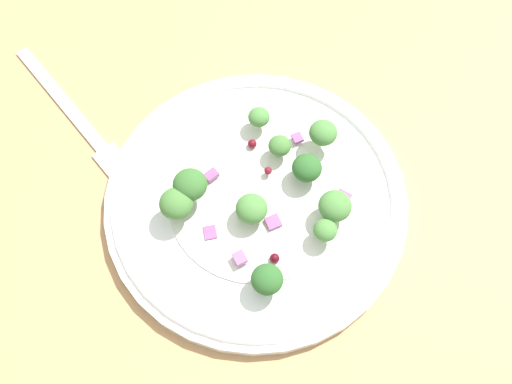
{
  "coord_description": "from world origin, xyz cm",
  "views": [
    {
      "loc": [
        -17.06,
        16.28,
        50.2
      ],
      "look_at": [
        -0.99,
        0.83,
        2.7
      ],
      "focal_mm": 42.46,
      "sensor_mm": 36.0,
      "label": 1
    }
  ],
  "objects_px": {
    "broccoli_floret_2": "(259,117)",
    "broccoli_floret_0": "(267,280)",
    "broccoli_floret_1": "(325,230)",
    "fork": "(77,117)",
    "plate": "(256,201)"
  },
  "relations": [
    {
      "from": "broccoli_floret_0",
      "to": "broccoli_floret_2",
      "type": "bearing_deg",
      "value": -41.54
    },
    {
      "from": "broccoli_floret_0",
      "to": "fork",
      "type": "relative_size",
      "value": 0.14
    },
    {
      "from": "broccoli_floret_2",
      "to": "fork",
      "type": "relative_size",
      "value": 0.11
    },
    {
      "from": "plate",
      "to": "broccoli_floret_0",
      "type": "xyz_separation_m",
      "value": [
        -0.06,
        0.05,
        0.02
      ]
    },
    {
      "from": "plate",
      "to": "broccoli_floret_1",
      "type": "height_order",
      "value": "broccoli_floret_1"
    },
    {
      "from": "broccoli_floret_2",
      "to": "broccoli_floret_0",
      "type": "bearing_deg",
      "value": 138.46
    },
    {
      "from": "broccoli_floret_0",
      "to": "broccoli_floret_2",
      "type": "xyz_separation_m",
      "value": [
        0.12,
        -0.1,
        -0.0
      ]
    },
    {
      "from": "broccoli_floret_1",
      "to": "broccoli_floret_2",
      "type": "distance_m",
      "value": 0.12
    },
    {
      "from": "plate",
      "to": "broccoli_floret_1",
      "type": "bearing_deg",
      "value": -166.56
    },
    {
      "from": "broccoli_floret_2",
      "to": "fork",
      "type": "xyz_separation_m",
      "value": [
        0.13,
        0.12,
        -0.03
      ]
    },
    {
      "from": "broccoli_floret_2",
      "to": "broccoli_floret_1",
      "type": "bearing_deg",
      "value": 162.44
    },
    {
      "from": "broccoli_floret_0",
      "to": "fork",
      "type": "bearing_deg",
      "value": 2.99
    },
    {
      "from": "broccoli_floret_0",
      "to": "broccoli_floret_2",
      "type": "height_order",
      "value": "broccoli_floret_0"
    },
    {
      "from": "fork",
      "to": "broccoli_floret_0",
      "type": "bearing_deg",
      "value": -177.01
    },
    {
      "from": "broccoli_floret_2",
      "to": "fork",
      "type": "distance_m",
      "value": 0.18
    }
  ]
}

